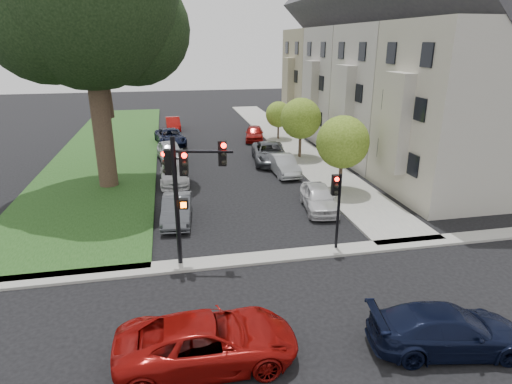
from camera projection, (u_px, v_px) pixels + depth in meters
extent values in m
plane|color=black|center=(282.00, 283.00, 16.59)|extent=(140.00, 140.00, 0.00)
cube|color=#193E14|center=(110.00, 149.00, 37.02)|extent=(8.00, 44.00, 0.12)
cube|color=gray|center=(286.00, 141.00, 40.01)|extent=(3.50, 44.00, 0.12)
cube|color=gray|center=(270.00, 257.00, 18.41)|extent=(60.00, 1.00, 0.12)
cube|color=#BDBCBB|center=(457.00, 112.00, 24.68)|extent=(7.00, 7.40, 10.00)
cube|color=#BDBCBB|center=(395.00, 123.00, 24.11)|extent=(0.70, 2.20, 5.50)
cube|color=black|center=(402.00, 105.00, 23.84)|extent=(0.08, 3.60, 6.00)
cube|color=gray|center=(393.00, 96.00, 31.60)|extent=(7.00, 7.40, 10.00)
cube|color=gray|center=(343.00, 104.00, 31.04)|extent=(0.70, 2.20, 5.50)
cube|color=black|center=(348.00, 90.00, 30.76)|extent=(0.08, 3.60, 6.00)
cube|color=gray|center=(352.00, 86.00, 38.53)|extent=(7.00, 7.40, 10.00)
cube|color=gray|center=(311.00, 93.00, 37.97)|extent=(0.70, 2.20, 5.50)
cube|color=black|center=(314.00, 81.00, 37.69)|extent=(0.08, 3.60, 6.00)
cube|color=#A39A84|center=(323.00, 79.00, 45.46)|extent=(7.00, 7.40, 10.00)
cube|color=#35353D|center=(327.00, 3.00, 42.96)|extent=(7.00, 7.55, 7.00)
cube|color=#A39A84|center=(288.00, 85.00, 44.89)|extent=(0.70, 2.20, 5.50)
cube|color=black|center=(291.00, 75.00, 44.62)|extent=(0.08, 3.60, 6.00)
cylinder|color=black|center=(102.00, 121.00, 26.13)|extent=(1.17, 1.17, 8.47)
sphere|color=black|center=(134.00, 29.00, 25.79)|extent=(6.78, 6.78, 6.78)
sphere|color=black|center=(47.00, 18.00, 23.30)|extent=(7.20, 7.20, 7.20)
cylinder|color=black|center=(340.00, 175.00, 26.14)|extent=(0.23, 0.23, 2.26)
sphere|color=#416414|center=(343.00, 142.00, 25.46)|extent=(3.17, 3.17, 3.17)
cylinder|color=black|center=(300.00, 144.00, 33.87)|extent=(0.23, 0.23, 2.27)
sphere|color=#416414|center=(301.00, 118.00, 33.19)|extent=(3.18, 3.18, 3.18)
cylinder|color=black|center=(278.00, 131.00, 40.36)|extent=(0.17, 0.17, 1.71)
sphere|color=#416414|center=(278.00, 114.00, 39.85)|extent=(2.39, 2.39, 2.39)
cylinder|color=black|center=(177.00, 204.00, 16.99)|extent=(0.23, 0.23, 5.45)
cylinder|color=black|center=(204.00, 151.00, 16.51)|extent=(2.28, 0.63, 0.13)
cube|color=black|center=(184.00, 163.00, 16.50)|extent=(0.37, 0.34, 1.00)
cube|color=black|center=(222.00, 153.00, 16.68)|extent=(0.37, 0.34, 1.00)
cube|color=black|center=(168.00, 162.00, 16.63)|extent=(0.34, 0.37, 1.00)
sphere|color=#FF0C05|center=(183.00, 156.00, 16.24)|extent=(0.21, 0.21, 0.21)
sphere|color=black|center=(184.00, 172.00, 16.46)|extent=(0.21, 0.21, 0.21)
cube|color=black|center=(183.00, 204.00, 17.04)|extent=(0.42, 0.34, 0.40)
cube|color=#FF5905|center=(183.00, 205.00, 16.90)|extent=(0.23, 0.03, 0.23)
cylinder|color=black|center=(338.00, 213.00, 18.61)|extent=(0.14, 0.14, 3.55)
cube|color=black|center=(335.00, 185.00, 18.13)|extent=(0.30, 0.27, 0.89)
sphere|color=#FF0C05|center=(337.00, 179.00, 17.90)|extent=(0.19, 0.19, 0.19)
imported|color=maroon|center=(208.00, 341.00, 12.26)|extent=(5.24, 2.44, 1.45)
imported|color=black|center=(448.00, 329.00, 12.81)|extent=(4.96, 2.66, 1.37)
imported|color=silver|center=(319.00, 198.00, 23.52)|extent=(2.19, 4.30, 1.40)
imported|color=#999BA0|center=(283.00, 165.00, 29.87)|extent=(1.61, 4.18, 1.36)
imported|color=#3F4247|center=(270.00, 153.00, 32.79)|extent=(3.08, 5.61, 1.49)
imported|color=maroon|center=(254.00, 133.00, 40.04)|extent=(2.43, 4.33, 1.39)
imported|color=#3F4247|center=(177.00, 209.00, 22.01)|extent=(1.75, 4.17, 1.34)
imported|color=silver|center=(174.00, 173.00, 28.10)|extent=(1.84, 4.50, 1.30)
imported|color=#999BA0|center=(170.00, 151.00, 33.19)|extent=(2.33, 4.66, 1.53)
imported|color=black|center=(170.00, 137.00, 38.50)|extent=(3.03, 5.32, 1.40)
imported|color=maroon|center=(173.00, 124.00, 44.80)|extent=(1.56, 4.10, 1.34)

